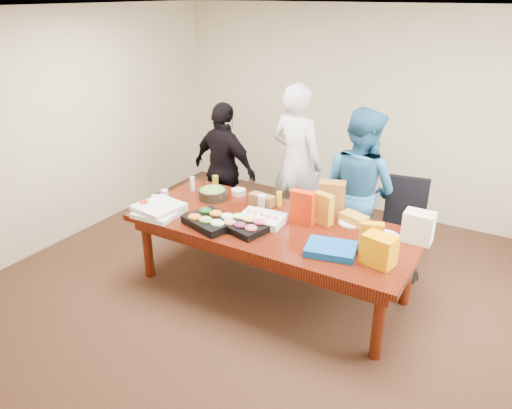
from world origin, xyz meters
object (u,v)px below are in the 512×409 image
Objects in this scene: office_chair at (398,233)px; person_center at (297,163)px; conference_table at (272,257)px; salad_bowl at (213,194)px; sheet_cake at (262,219)px; person_right at (359,191)px.

person_center reaches higher than office_chair.
conference_table is 0.99m from salad_bowl.
sheet_cake reaches higher than conference_table.
person_center is 1.30m from sheet_cake.
salad_bowl is at bearing 45.79° from person_right.
conference_table is 1.40m from person_center.
office_chair is at bearing 34.68° from sheet_cake.
office_chair is 0.60m from person_right.
salad_bowl is at bearing 156.67° from sheet_cake.
person_right reaches higher than sheet_cake.
person_right is (-0.46, 0.00, 0.38)m from office_chair.
person_center is at bearing 105.92° from conference_table.
person_center is at bearing -0.27° from person_right.
office_chair is 1.46m from person_center.
office_chair is 1.47m from sheet_cake.
sheet_cake is (0.25, -1.26, -0.16)m from person_center.
conference_table is at bearing -146.79° from office_chair.
sheet_cake is (-0.10, -0.03, 0.41)m from conference_table.
office_chair is at bearing 20.12° from salad_bowl.
office_chair is 2.39× the size of sheet_cake.
person_right is (0.55, 0.90, 0.52)m from conference_table.
person_right is 5.62× the size of salad_bowl.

